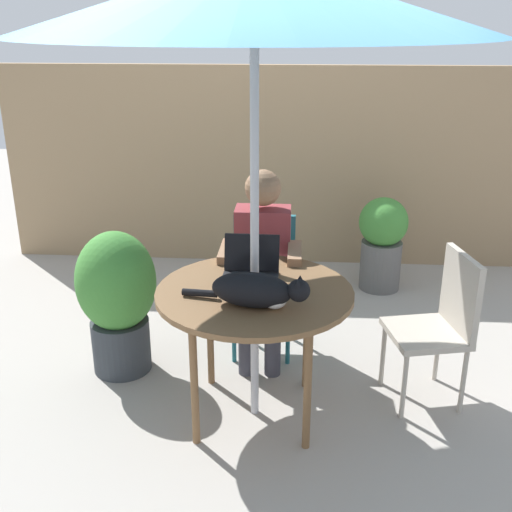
{
  "coord_description": "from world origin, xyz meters",
  "views": [
    {
      "loc": [
        0.21,
        -2.93,
        2.08
      ],
      "look_at": [
        0.0,
        0.1,
        0.9
      ],
      "focal_mm": 43.72,
      "sensor_mm": 36.0,
      "label": 1
    }
  ],
  "objects_px": {
    "laptop": "(251,265)",
    "cat": "(257,291)",
    "chair_empty": "(442,318)",
    "potted_plant_near_fence": "(117,296)",
    "patio_table": "(255,301)",
    "person_seated": "(262,257)",
    "chair_occupied": "(264,273)",
    "potted_plant_by_chair": "(382,240)"
  },
  "relations": [
    {
      "from": "laptop",
      "to": "cat",
      "type": "xyz_separation_m",
      "value": [
        0.06,
        -0.38,
        0.02
      ]
    },
    {
      "from": "chair_empty",
      "to": "potted_plant_near_fence",
      "type": "xyz_separation_m",
      "value": [
        -1.88,
        0.18,
        -0.02
      ]
    },
    {
      "from": "patio_table",
      "to": "cat",
      "type": "bearing_deg",
      "value": -81.77
    },
    {
      "from": "person_seated",
      "to": "cat",
      "type": "relative_size",
      "value": 1.89
    },
    {
      "from": "chair_empty",
      "to": "laptop",
      "type": "relative_size",
      "value": 2.87
    },
    {
      "from": "chair_empty",
      "to": "person_seated",
      "type": "relative_size",
      "value": 0.72
    },
    {
      "from": "chair_empty",
      "to": "potted_plant_near_fence",
      "type": "bearing_deg",
      "value": 174.5
    },
    {
      "from": "patio_table",
      "to": "laptop",
      "type": "distance_m",
      "value": 0.23
    },
    {
      "from": "chair_occupied",
      "to": "laptop",
      "type": "xyz_separation_m",
      "value": [
        -0.03,
        -0.6,
        0.3
      ]
    },
    {
      "from": "potted_plant_near_fence",
      "to": "person_seated",
      "type": "bearing_deg",
      "value": 14.73
    },
    {
      "from": "chair_occupied",
      "to": "laptop",
      "type": "distance_m",
      "value": 0.68
    },
    {
      "from": "chair_empty",
      "to": "laptop",
      "type": "xyz_separation_m",
      "value": [
        -1.06,
        -0.04,
        0.3
      ]
    },
    {
      "from": "cat",
      "to": "potted_plant_near_fence",
      "type": "xyz_separation_m",
      "value": [
        -0.89,
        0.6,
        -0.34
      ]
    },
    {
      "from": "cat",
      "to": "chair_empty",
      "type": "bearing_deg",
      "value": 22.68
    },
    {
      "from": "chair_occupied",
      "to": "potted_plant_by_chair",
      "type": "xyz_separation_m",
      "value": [
        0.88,
        0.98,
        -0.1
      ]
    },
    {
      "from": "chair_empty",
      "to": "patio_table",
      "type": "bearing_deg",
      "value": -167.49
    },
    {
      "from": "person_seated",
      "to": "laptop",
      "type": "distance_m",
      "value": 0.47
    },
    {
      "from": "potted_plant_near_fence",
      "to": "chair_occupied",
      "type": "bearing_deg",
      "value": 24.01
    },
    {
      "from": "chair_occupied",
      "to": "cat",
      "type": "bearing_deg",
      "value": -88.4
    },
    {
      "from": "chair_occupied",
      "to": "cat",
      "type": "xyz_separation_m",
      "value": [
        0.03,
        -0.98,
        0.32
      ]
    },
    {
      "from": "chair_empty",
      "to": "person_seated",
      "type": "height_order",
      "value": "person_seated"
    },
    {
      "from": "person_seated",
      "to": "cat",
      "type": "bearing_deg",
      "value": -88.1
    },
    {
      "from": "chair_occupied",
      "to": "person_seated",
      "type": "bearing_deg",
      "value": -90.0
    },
    {
      "from": "person_seated",
      "to": "laptop",
      "type": "height_order",
      "value": "person_seated"
    },
    {
      "from": "chair_occupied",
      "to": "cat",
      "type": "relative_size",
      "value": 1.36
    },
    {
      "from": "person_seated",
      "to": "chair_empty",
      "type": "bearing_deg",
      "value": -21.71
    },
    {
      "from": "patio_table",
      "to": "laptop",
      "type": "xyz_separation_m",
      "value": [
        -0.03,
        0.19,
        0.12
      ]
    },
    {
      "from": "cat",
      "to": "potted_plant_by_chair",
      "type": "bearing_deg",
      "value": 66.4
    },
    {
      "from": "laptop",
      "to": "cat",
      "type": "distance_m",
      "value": 0.38
    },
    {
      "from": "chair_occupied",
      "to": "potted_plant_near_fence",
      "type": "distance_m",
      "value": 0.94
    },
    {
      "from": "person_seated",
      "to": "cat",
      "type": "xyz_separation_m",
      "value": [
        0.03,
        -0.82,
        0.15
      ]
    },
    {
      "from": "patio_table",
      "to": "person_seated",
      "type": "distance_m",
      "value": 0.63
    },
    {
      "from": "chair_occupied",
      "to": "patio_table",
      "type": "bearing_deg",
      "value": -90.0
    },
    {
      "from": "person_seated",
      "to": "chair_occupied",
      "type": "bearing_deg",
      "value": 90.0
    },
    {
      "from": "laptop",
      "to": "potted_plant_near_fence",
      "type": "relative_size",
      "value": 0.34
    },
    {
      "from": "patio_table",
      "to": "chair_empty",
      "type": "relative_size",
      "value": 1.17
    },
    {
      "from": "potted_plant_by_chair",
      "to": "person_seated",
      "type": "bearing_deg",
      "value": -127.85
    },
    {
      "from": "patio_table",
      "to": "potted_plant_by_chair",
      "type": "bearing_deg",
      "value": 63.48
    },
    {
      "from": "potted_plant_near_fence",
      "to": "potted_plant_by_chair",
      "type": "relative_size",
      "value": 1.19
    },
    {
      "from": "potted_plant_near_fence",
      "to": "potted_plant_by_chair",
      "type": "height_order",
      "value": "potted_plant_near_fence"
    },
    {
      "from": "chair_empty",
      "to": "potted_plant_near_fence",
      "type": "distance_m",
      "value": 1.89
    },
    {
      "from": "person_seated",
      "to": "potted_plant_by_chair",
      "type": "xyz_separation_m",
      "value": [
        0.88,
        1.14,
        -0.27
      ]
    }
  ]
}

